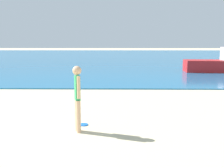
# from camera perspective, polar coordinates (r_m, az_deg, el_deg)

# --- Properties ---
(water) EXTENTS (160.00, 60.00, 0.06)m
(water) POSITION_cam_1_polar(r_m,az_deg,el_deg) (42.60, 1.17, 6.25)
(water) COLOR #1E6B9E
(water) RESTS_ON ground
(person_standing) EXTENTS (0.23, 0.38, 1.75)m
(person_standing) POSITION_cam_1_polar(r_m,az_deg,el_deg) (6.68, -7.74, -2.44)
(person_standing) COLOR #DDAD84
(person_standing) RESTS_ON ground
(frisbee) EXTENTS (0.25, 0.25, 0.03)m
(frisbee) POSITION_cam_1_polar(r_m,az_deg,el_deg) (7.44, -6.39, -9.03)
(frisbee) COLOR blue
(frisbee) RESTS_ON ground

